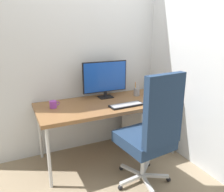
{
  "coord_description": "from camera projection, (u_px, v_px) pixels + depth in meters",
  "views": [
    {
      "loc": [
        -1.05,
        -2.35,
        1.57
      ],
      "look_at": [
        0.02,
        -0.07,
        0.82
      ],
      "focal_mm": 35.86,
      "sensor_mm": 36.0,
      "label": 1
    }
  ],
  "objects": [
    {
      "name": "ground_plane",
      "position": [
        108.0,
        155.0,
        2.91
      ],
      "size": [
        8.0,
        8.0,
        0.0
      ],
      "primitive_type": "plane",
      "color": "gray"
    },
    {
      "name": "wall_back",
      "position": [
        95.0,
        43.0,
        2.86
      ],
      "size": [
        3.13,
        0.04,
        2.8
      ],
      "primitive_type": "cube",
      "color": "silver",
      "rests_on": "ground_plane"
    },
    {
      "name": "wall_side_right",
      "position": [
        181.0,
        44.0,
        2.69
      ],
      "size": [
        0.04,
        2.18,
        2.8
      ],
      "primitive_type": "cube",
      "color": "silver",
      "rests_on": "ground_plane"
    },
    {
      "name": "desk",
      "position": [
        108.0,
        106.0,
        2.72
      ],
      "size": [
        1.69,
        0.74,
        0.72
      ],
      "color": "brown",
      "rests_on": "ground_plane"
    },
    {
      "name": "office_chair",
      "position": [
        151.0,
        132.0,
        2.16
      ],
      "size": [
        0.58,
        0.59,
        1.21
      ],
      "color": "black",
      "rests_on": "ground_plane"
    },
    {
      "name": "filing_cabinet",
      "position": [
        144.0,
        126.0,
        3.04
      ],
      "size": [
        0.41,
        0.52,
        0.61
      ],
      "color": "silver",
      "rests_on": "ground_plane"
    },
    {
      "name": "monitor",
      "position": [
        105.0,
        78.0,
        2.84
      ],
      "size": [
        0.59,
        0.14,
        0.47
      ],
      "color": "black",
      "rests_on": "desk"
    },
    {
      "name": "keyboard",
      "position": [
        127.0,
        105.0,
        2.58
      ],
      "size": [
        0.41,
        0.16,
        0.02
      ],
      "color": "black",
      "rests_on": "desk"
    },
    {
      "name": "mouse",
      "position": [
        152.0,
        101.0,
        2.69
      ],
      "size": [
        0.06,
        0.09,
        0.04
      ],
      "primitive_type": "ellipsoid",
      "rotation": [
        0.0,
        0.0,
        0.12
      ],
      "color": "gray",
      "rests_on": "desk"
    },
    {
      "name": "pen_holder",
      "position": [
        137.0,
        92.0,
        2.97
      ],
      "size": [
        0.08,
        0.08,
        0.18
      ],
      "color": "gray",
      "rests_on": "desk"
    },
    {
      "name": "notebook",
      "position": [
        156.0,
        96.0,
        2.92
      ],
      "size": [
        0.21,
        0.23,
        0.01
      ],
      "primitive_type": "cube",
      "rotation": [
        0.0,
        0.0,
        -0.33
      ],
      "color": "black",
      "rests_on": "desk"
    },
    {
      "name": "coffee_mug",
      "position": [
        53.0,
        104.0,
        2.51
      ],
      "size": [
        0.11,
        0.08,
        0.08
      ],
      "color": "purple",
      "rests_on": "desk"
    }
  ]
}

